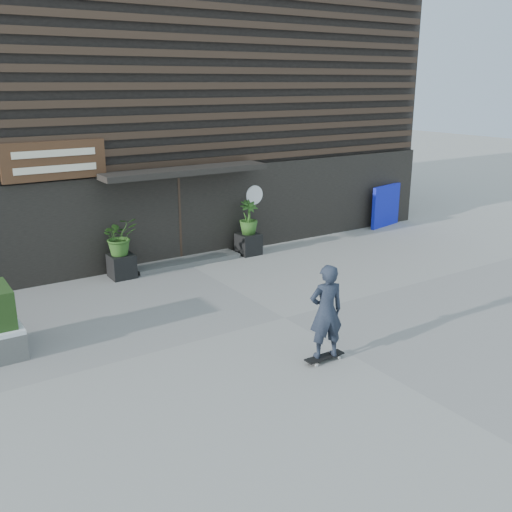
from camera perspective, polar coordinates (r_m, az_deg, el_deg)
ground at (r=12.31m, az=2.81°, el=-6.08°), size 80.00×80.00×0.00m
entrance_step at (r=16.01m, az=-6.87°, el=-0.49°), size 3.00×0.80×0.12m
planter_pot_left at (r=15.06m, az=-13.03°, el=-0.97°), size 0.60×0.60×0.60m
bamboo_left at (r=14.85m, az=-13.23°, el=1.90°), size 0.86×0.75×0.96m
planter_pot_right at (r=16.67m, az=-0.74°, el=1.19°), size 0.60×0.60×0.60m
bamboo_right at (r=16.47m, az=-0.75°, el=3.80°), size 0.54×0.54×0.96m
blue_tarp at (r=20.35m, az=12.61°, el=4.82°), size 1.50×0.45×1.41m
building at (r=20.27m, az=-14.27°, el=14.04°), size 18.00×11.00×8.00m
skateboarder at (r=10.20m, az=6.89°, el=-5.46°), size 0.78×0.55×1.80m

